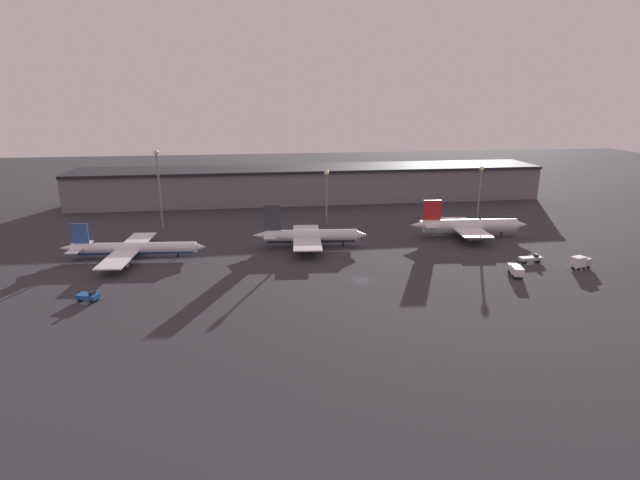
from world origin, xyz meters
TOP-DOWN VIEW (x-y plane):
  - ground at (0.00, 0.00)m, footprint 600.00×600.00m
  - terminal_building at (0.00, 105.11)m, footprint 209.87×27.25m
  - airplane_0 at (-63.38, 27.96)m, footprint 42.97×36.76m
  - airplane_1 at (-9.73, 31.97)m, footprint 37.25×30.51m
  - airplane_2 at (45.49, 35.70)m, footprint 40.91×27.86m
  - service_vehicle_0 at (42.02, -2.33)m, footprint 4.13×7.60m
  - service_vehicle_1 at (-66.82, -4.42)m, footprint 5.51×4.06m
  - service_vehicle_2 at (52.09, 7.45)m, footprint 6.80×2.54m
  - service_vehicle_3 at (62.89, 0.53)m, footprint 6.20×3.90m
  - lamp_post_0 at (-59.88, 60.98)m, footprint 1.80×1.80m
  - lamp_post_1 at (0.21, 60.98)m, footprint 1.80×1.80m
  - lamp_post_2 at (60.64, 60.98)m, footprint 1.80×1.80m

SIDE VIEW (x-z plane):
  - ground at x=0.00m, z-range 0.00..0.00m
  - service_vehicle_2 at x=52.09m, z-range -0.08..2.36m
  - service_vehicle_1 at x=-66.82m, z-range -0.08..2.49m
  - service_vehicle_0 at x=42.02m, z-range 0.22..3.01m
  - service_vehicle_3 at x=62.89m, z-range 0.18..3.70m
  - airplane_0 at x=-63.38m, z-range -2.45..8.38m
  - airplane_1 at x=-9.73m, z-range -3.45..10.47m
  - airplane_2 at x=45.49m, z-range -2.65..10.35m
  - terminal_building at x=0.00m, z-range 0.04..15.47m
  - lamp_post_1 at x=0.21m, z-range 3.12..23.32m
  - lamp_post_2 at x=60.64m, z-range 3.14..23.72m
  - lamp_post_0 at x=-59.88m, z-range 3.57..32.28m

